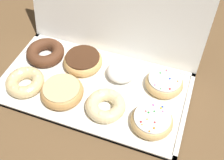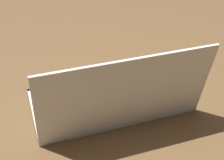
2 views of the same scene
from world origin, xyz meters
name	(u,v)px [view 2 (image 2 of 2)]	position (x,y,z in m)	size (l,w,h in m)	color
ground_plane	(108,101)	(0.00, 0.00, 0.00)	(3.00, 3.00, 0.00)	brown
donut_box	(108,99)	(0.00, 0.00, 0.01)	(0.54, 0.29, 0.01)	white
box_lid_open	(126,96)	(0.00, 0.18, 0.14)	(0.54, 0.29, 0.01)	white
cruller_donut_0	(147,76)	(-0.19, -0.06, 0.03)	(0.11, 0.11, 0.04)	#EACC8C
glazed_ring_donut_1	(120,82)	(-0.07, -0.06, 0.03)	(0.12, 0.12, 0.04)	tan
cruller_donut_2	(87,88)	(0.06, -0.06, 0.03)	(0.11, 0.11, 0.04)	beige
sprinkle_donut_3	(52,94)	(0.19, -0.07, 0.03)	(0.11, 0.11, 0.04)	#E5B770
chocolate_cake_ring_donut_4	(163,94)	(-0.19, 0.06, 0.03)	(0.12, 0.12, 0.04)	#59331E
chocolate_frosted_donut_5	(131,101)	(-0.06, 0.07, 0.03)	(0.12, 0.12, 0.04)	tan
powdered_filled_donut_6	(96,108)	(0.06, 0.07, 0.03)	(0.09, 0.09, 0.04)	white
sprinkle_donut_7	(59,117)	(0.19, 0.07, 0.03)	(0.11, 0.11, 0.04)	#E5B770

